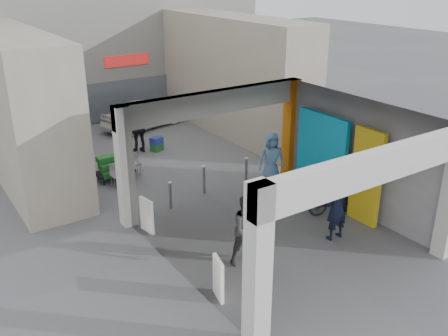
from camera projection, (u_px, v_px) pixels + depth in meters
ground at (254, 224)px, 14.38m from camera, size 90.00×90.00×0.00m
arcade_canopy at (291, 154)px, 13.16m from camera, size 6.40×6.45×6.40m
far_building at (78, 32)px, 23.64m from camera, size 18.00×4.08×8.00m
plaza_bldg_left at (16, 106)px, 16.89m from camera, size 2.00×9.00×5.00m
plaza_bldg_right at (234, 76)px, 21.53m from camera, size 2.00×9.00×5.00m
bollard_left at (170, 195)px, 15.16m from camera, size 0.09×0.09×0.85m
bollard_center at (204, 180)px, 16.13m from camera, size 0.09×0.09×0.95m
bollard_right at (246, 171)px, 16.84m from camera, size 0.09×0.09×0.93m
advert_board_near at (219, 278)px, 11.00m from camera, size 0.21×0.55×1.00m
advert_board_far at (147, 215)px, 13.78m from camera, size 0.17×0.56×1.00m
cafe_set at (123, 172)px, 17.23m from camera, size 1.31×1.06×0.79m
produce_stand at (115, 170)px, 17.26m from camera, size 1.29×0.70×0.85m
crate_stack at (157, 144)px, 19.96m from camera, size 0.54×0.48×0.56m
border_collie at (262, 216)px, 14.27m from camera, size 0.23×0.45×0.62m
man_with_dog at (337, 206)px, 13.28m from camera, size 0.70×0.46×1.91m
man_back_turned at (248, 230)px, 12.18m from camera, size 0.97×0.80×1.83m
man_elderly at (271, 159)px, 16.63m from camera, size 1.06×0.90×1.84m
man_crates at (139, 128)px, 19.55m from camera, size 1.20×0.57×1.99m
bicycle_front at (315, 189)px, 15.35m from camera, size 2.01×0.73×1.05m
bicycle_rear at (333, 200)px, 14.77m from camera, size 1.62×0.91×0.94m
white_van at (143, 113)px, 22.68m from camera, size 4.24×2.57×1.35m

